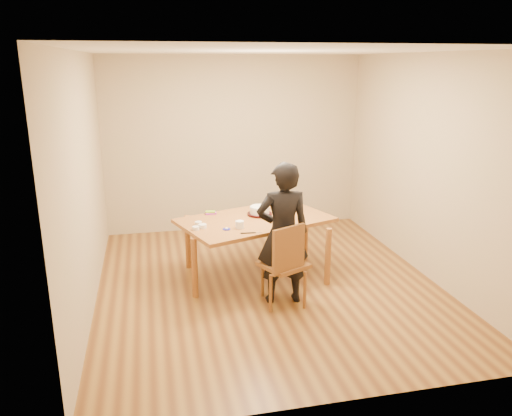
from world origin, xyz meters
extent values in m
cube|color=brown|center=(0.00, 0.00, 0.00)|extent=(4.00, 4.50, 0.00)
cube|color=silver|center=(0.00, 0.00, 2.70)|extent=(4.00, 4.50, 0.00)
cube|color=tan|center=(0.00, 2.25, 1.35)|extent=(4.00, 0.00, 2.70)
cube|color=tan|center=(-2.00, 0.00, 1.35)|extent=(0.00, 4.50, 2.70)
cube|color=tan|center=(2.00, 0.00, 1.35)|extent=(0.00, 4.50, 2.70)
cube|color=brown|center=(-0.10, 0.28, 0.73)|extent=(2.01, 1.58, 0.04)
cube|color=brown|center=(0.05, -0.50, 0.45)|extent=(0.59, 0.59, 0.04)
cylinder|color=red|center=(-0.01, 0.41, 0.76)|extent=(0.31, 0.31, 0.02)
cylinder|color=white|center=(-0.01, 0.41, 0.81)|extent=(0.24, 0.24, 0.08)
ellipsoid|color=white|center=(-0.01, 0.41, 0.87)|extent=(0.24, 0.24, 0.03)
cylinder|color=white|center=(-0.35, -0.04, 0.80)|extent=(0.10, 0.10, 0.09)
cylinder|color=#161794|center=(-0.50, -0.06, 0.76)|extent=(0.09, 0.09, 0.01)
ellipsoid|color=white|center=(-0.50, -0.06, 0.77)|extent=(0.04, 0.04, 0.02)
cylinder|color=white|center=(-0.76, 0.06, 0.77)|extent=(0.09, 0.09, 0.04)
cylinder|color=white|center=(-0.80, 0.18, 0.77)|extent=(0.08, 0.08, 0.04)
cylinder|color=white|center=(-0.84, 0.01, 0.77)|extent=(0.08, 0.08, 0.04)
cube|color=#C02D9D|center=(-0.60, 0.58, 0.76)|extent=(0.14, 0.07, 0.02)
cube|color=green|center=(-0.61, 0.58, 0.78)|extent=(0.13, 0.08, 0.02)
cube|color=black|center=(-0.29, -0.24, 0.76)|extent=(0.17, 0.03, 0.01)
imported|color=black|center=(0.05, -0.45, 0.79)|extent=(0.60, 0.41, 1.59)
camera|label=1|loc=(-1.33, -5.38, 2.58)|focal=35.00mm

